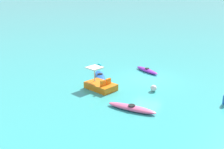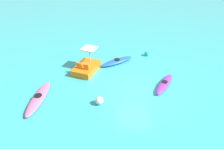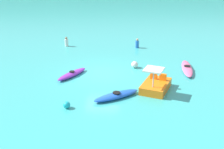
{
  "view_description": "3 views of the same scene",
  "coord_description": "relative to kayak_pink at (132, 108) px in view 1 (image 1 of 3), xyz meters",
  "views": [
    {
      "loc": [
        23.06,
        6.34,
        8.44
      ],
      "look_at": [
        1.7,
        -2.55,
        0.67
      ],
      "focal_mm": 46.64,
      "sensor_mm": 36.0,
      "label": 1
    },
    {
      "loc": [
        1.81,
        10.06,
        7.78
      ],
      "look_at": [
        1.58,
        -1.3,
        0.52
      ],
      "focal_mm": 29.99,
      "sensor_mm": 36.0,
      "label": 2
    },
    {
      "loc": [
        1.24,
        -20.21,
        8.09
      ],
      "look_at": [
        0.76,
        -1.33,
        0.46
      ],
      "focal_mm": 48.28,
      "sensor_mm": 36.0,
      "label": 3
    }
  ],
  "objects": [
    {
      "name": "kayak_blue",
      "position": [
        -5.18,
        -4.72,
        0.0
      ],
      "size": [
        2.98,
        2.25,
        0.37
      ],
      "color": "blue",
      "rests_on": "ground_plane"
    },
    {
      "name": "kayak_purple",
      "position": [
        -8.37,
        -1.35,
        -0.0
      ],
      "size": [
        2.05,
        2.7,
        0.37
      ],
      "color": "purple",
      "rests_on": "ground_plane"
    },
    {
      "name": "buoy_cyan",
      "position": [
        -7.96,
        -6.08,
        0.04
      ],
      "size": [
        0.4,
        0.4,
        0.4
      ],
      "primitive_type": "sphere",
      "color": "#19B7C6",
      "rests_on": "ground_plane"
    },
    {
      "name": "kayak_pink",
      "position": [
        0.0,
        0.0,
        0.0
      ],
      "size": [
        1.07,
        3.51,
        0.37
      ],
      "color": "pink",
      "rests_on": "ground_plane"
    },
    {
      "name": "ground_plane",
      "position": [
        -6.28,
        -0.78,
        -0.16
      ],
      "size": [
        600.0,
        600.0,
        0.0
      ],
      "primitive_type": "plane",
      "color": "#38ADA8"
    },
    {
      "name": "pedal_boat_orange",
      "position": [
        -2.71,
        -3.53,
        0.17
      ],
      "size": [
        2.28,
        2.78,
        1.68
      ],
      "color": "orange",
      "rests_on": "ground_plane"
    },
    {
      "name": "buoy_white",
      "position": [
        -3.87,
        0.46,
        0.09
      ],
      "size": [
        0.51,
        0.51,
        0.51
      ],
      "primitive_type": "sphere",
      "color": "white",
      "rests_on": "ground_plane"
    }
  ]
}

